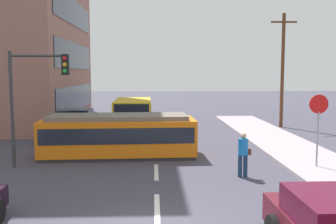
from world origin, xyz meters
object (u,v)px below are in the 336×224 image
object	(u,v)px
parked_sedan_mid	(66,130)
streetcar_tram	(119,135)
traffic_light_mast	(35,87)
city_bus	(133,111)
utility_pole_mid	(283,68)
stop_sign	(318,115)
pedestrian_crossing	(243,152)
parked_sedan_far	(80,117)

from	to	relation	value
parked_sedan_mid	streetcar_tram	bearing A→B (deg)	-50.20
streetcar_tram	traffic_light_mast	bearing A→B (deg)	-147.83
city_bus	utility_pole_mid	size ratio (longest dim) A/B	0.70
streetcar_tram	stop_sign	size ratio (longest dim) A/B	2.47
stop_sign	traffic_light_mast	distance (m)	11.42
pedestrian_crossing	streetcar_tram	bearing A→B (deg)	142.49
parked_sedan_mid	traffic_light_mast	world-z (taller)	traffic_light_mast
stop_sign	pedestrian_crossing	bearing A→B (deg)	-162.49
pedestrian_crossing	parked_sedan_mid	xyz separation A→B (m)	(-8.25, 7.76, -0.32)
city_bus	parked_sedan_far	bearing A→B (deg)	164.05
streetcar_tram	parked_sedan_far	distance (m)	11.45
streetcar_tram	parked_sedan_far	xyz separation A→B (m)	(-3.85, 10.77, -0.38)
parked_sedan_mid	traffic_light_mast	bearing A→B (deg)	-88.69
pedestrian_crossing	traffic_light_mast	xyz separation A→B (m)	(-8.12, 1.81, 2.37)
streetcar_tram	pedestrian_crossing	distance (m)	6.24
parked_sedan_mid	parked_sedan_far	size ratio (longest dim) A/B	1.06
streetcar_tram	utility_pole_mid	world-z (taller)	utility_pole_mid
stop_sign	utility_pole_mid	world-z (taller)	utility_pole_mid
parked_sedan_mid	utility_pole_mid	size ratio (longest dim) A/B	0.54
city_bus	parked_sedan_mid	distance (m)	6.65
parked_sedan_far	utility_pole_mid	distance (m)	15.05
streetcar_tram	traffic_light_mast	size ratio (longest dim) A/B	1.50
traffic_light_mast	parked_sedan_mid	bearing A→B (deg)	91.31
stop_sign	utility_pole_mid	xyz separation A→B (m)	(2.52, 11.99, 1.97)
pedestrian_crossing	city_bus	bearing A→B (deg)	109.69
streetcar_tram	parked_sedan_mid	size ratio (longest dim) A/B	1.66
parked_sedan_mid	pedestrian_crossing	bearing A→B (deg)	-43.25
parked_sedan_far	stop_sign	bearing A→B (deg)	-48.43
traffic_light_mast	utility_pole_mid	size ratio (longest dim) A/B	0.60
streetcar_tram	utility_pole_mid	distance (m)	14.46
streetcar_tram	traffic_light_mast	xyz separation A→B (m)	(-3.16, -1.99, 2.31)
city_bus	parked_sedan_mid	xyz separation A→B (m)	(-3.45, -5.67, -0.49)
streetcar_tram	stop_sign	bearing A→B (deg)	-18.82
stop_sign	utility_pole_mid	bearing A→B (deg)	78.15
pedestrian_crossing	parked_sedan_far	world-z (taller)	pedestrian_crossing
parked_sedan_far	utility_pole_mid	world-z (taller)	utility_pole_mid
utility_pole_mid	city_bus	bearing A→B (deg)	177.69
pedestrian_crossing	utility_pole_mid	world-z (taller)	utility_pole_mid
pedestrian_crossing	traffic_light_mast	bearing A→B (deg)	167.42
parked_sedan_mid	stop_sign	xyz separation A→B (m)	(11.47, -6.75, 1.57)
city_bus	traffic_light_mast	world-z (taller)	traffic_light_mast
city_bus	pedestrian_crossing	bearing A→B (deg)	-70.31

